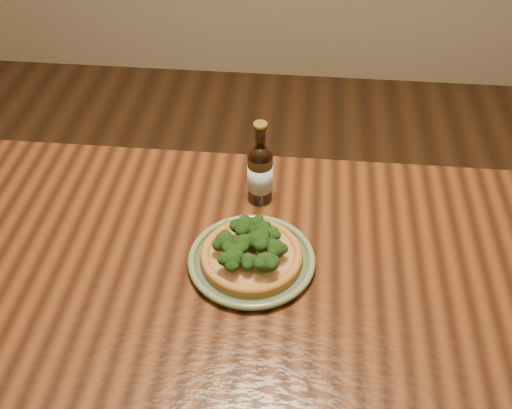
# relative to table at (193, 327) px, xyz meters

# --- Properties ---
(table) EXTENTS (1.60, 0.90, 0.75)m
(table) POSITION_rel_table_xyz_m (0.00, 0.00, 0.00)
(table) COLOR #4C2510
(table) RESTS_ON ground
(plate) EXTENTS (0.25, 0.25, 0.02)m
(plate) POSITION_rel_table_xyz_m (0.11, 0.10, 0.10)
(plate) COLOR #5C6B4A
(plate) RESTS_ON table
(pizza) EXTENTS (0.20, 0.20, 0.07)m
(pizza) POSITION_rel_table_xyz_m (0.11, 0.10, 0.13)
(pizza) COLOR #A86A25
(pizza) RESTS_ON plate
(beer_bottle) EXTENTS (0.06, 0.06, 0.20)m
(beer_bottle) POSITION_rel_table_xyz_m (0.11, 0.29, 0.17)
(beer_bottle) COLOR black
(beer_bottle) RESTS_ON table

